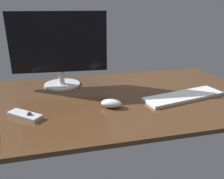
# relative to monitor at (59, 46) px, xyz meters

# --- Properties ---
(desk) EXTENTS (1.40, 0.84, 0.02)m
(desk) POSITION_rel_monitor_xyz_m (0.31, -0.26, -0.25)
(desk) COLOR #4C301C
(desk) RESTS_ON ground
(monitor) EXTENTS (0.55, 0.21, 0.43)m
(monitor) POSITION_rel_monitor_xyz_m (0.00, 0.00, 0.00)
(monitor) COLOR silver
(monitor) RESTS_ON desk
(keyboard) EXTENTS (0.46, 0.21, 0.02)m
(keyboard) POSITION_rel_monitor_xyz_m (0.61, -0.35, -0.23)
(keyboard) COLOR white
(keyboard) RESTS_ON desk
(computer_mouse) EXTENTS (0.11, 0.09, 0.04)m
(computer_mouse) POSITION_rel_monitor_xyz_m (0.22, -0.38, -0.22)
(computer_mouse) COLOR silver
(computer_mouse) RESTS_ON desk
(media_remote) EXTENTS (0.16, 0.14, 0.03)m
(media_remote) POSITION_rel_monitor_xyz_m (-0.17, -0.39, -0.23)
(media_remote) COLOR #B7B7BC
(media_remote) RESTS_ON desk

